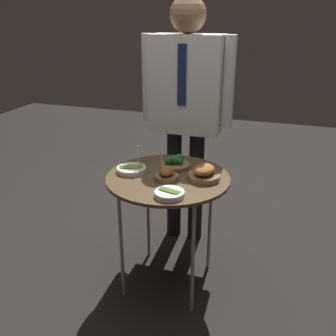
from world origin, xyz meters
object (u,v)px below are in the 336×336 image
object	(u,v)px
bowl_asparagus_front_right	(131,169)
bowl_roast_near_rim	(204,173)
serving_cart	(168,184)
bowl_roast_back_right	(166,174)
waiter_figure	(187,97)
bowl_broccoli_front_left	(176,163)
bowl_asparagus_back_left	(169,194)

from	to	relation	value
bowl_asparagus_front_right	bowl_roast_near_rim	bearing A→B (deg)	3.62
serving_cart	bowl_roast_back_right	xyz separation A→B (m)	(0.01, -0.04, 0.08)
bowl_roast_near_rim	waiter_figure	size ratio (longest dim) A/B	0.11
serving_cart	bowl_broccoli_front_left	world-z (taller)	bowl_broccoli_front_left
waiter_figure	serving_cart	bearing A→B (deg)	-84.72
bowl_broccoli_front_left	bowl_asparagus_front_right	size ratio (longest dim) A/B	1.01
waiter_figure	bowl_roast_near_rim	bearing A→B (deg)	-64.00
bowl_broccoli_front_left	waiter_figure	bearing A→B (deg)	97.44
bowl_roast_near_rim	bowl_roast_back_right	bearing A→B (deg)	-162.06
bowl_asparagus_back_left	waiter_figure	size ratio (longest dim) A/B	0.09
bowl_roast_back_right	bowl_roast_near_rim	world-z (taller)	bowl_roast_back_right
bowl_roast_back_right	serving_cart	bearing A→B (deg)	96.74
bowl_roast_back_right	bowl_asparagus_back_left	world-z (taller)	bowl_roast_back_right
bowl_roast_near_rim	bowl_broccoli_front_left	bearing A→B (deg)	149.92
bowl_asparagus_back_left	bowl_asparagus_front_right	world-z (taller)	bowl_asparagus_front_right
serving_cart	waiter_figure	distance (m)	0.66
bowl_broccoli_front_left	bowl_roast_near_rim	world-z (taller)	bowl_roast_near_rim
bowl_asparagus_back_left	bowl_roast_back_right	bearing A→B (deg)	112.80
bowl_asparagus_back_left	waiter_figure	bearing A→B (deg)	99.96
bowl_roast_back_right	waiter_figure	size ratio (longest dim) A/B	0.09
bowl_asparagus_back_left	bowl_broccoli_front_left	world-z (taller)	bowl_broccoli_front_left
bowl_asparagus_back_left	bowl_roast_near_rim	xyz separation A→B (m)	(0.11, 0.25, 0.02)
serving_cart	bowl_broccoli_front_left	distance (m)	0.16
bowl_roast_back_right	waiter_figure	distance (m)	0.65
bowl_asparagus_back_left	bowl_broccoli_front_left	distance (m)	0.38
serving_cart	bowl_asparagus_back_left	distance (m)	0.26
bowl_broccoli_front_left	bowl_asparagus_front_right	world-z (taller)	bowl_asparagus_front_right
serving_cart	bowl_broccoli_front_left	xyz separation A→B (m)	(0.00, 0.13, 0.08)
waiter_figure	bowl_asparagus_front_right	bearing A→B (deg)	-107.47
bowl_asparagus_back_left	bowl_asparagus_front_right	size ratio (longest dim) A/B	0.90
bowl_broccoli_front_left	waiter_figure	world-z (taller)	waiter_figure
bowl_broccoli_front_left	bowl_asparagus_front_right	distance (m)	0.26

